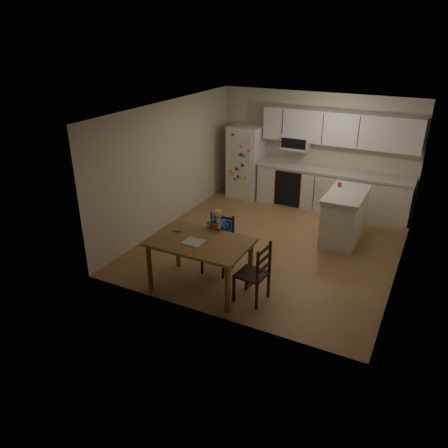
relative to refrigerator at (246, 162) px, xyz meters
name	(u,v)px	position (x,y,z in m)	size (l,w,h in m)	color
room	(284,174)	(1.55, -1.67, 0.40)	(4.52, 5.01, 2.51)	#936744
refrigerator	(246,162)	(0.00, 0.00, 0.00)	(0.72, 0.70, 1.70)	silver
kitchen_run	(333,171)	(2.05, 0.09, 0.03)	(3.37, 0.62, 2.15)	silver
kitchen_island	(344,216)	(2.68, -1.35, -0.37)	(0.68, 1.30, 0.96)	silver
red_cup	(340,184)	(2.48, -1.08, 0.16)	(0.07, 0.07, 0.09)	red
dining_table	(200,247)	(1.10, -4.07, -0.15)	(1.52, 0.98, 0.81)	brown
napkin	(194,242)	(1.04, -4.16, -0.03)	(0.30, 0.26, 0.01)	#BBBBC0
toddler_spoon	(176,231)	(0.61, -3.96, -0.03)	(0.02, 0.02, 0.12)	blue
chair_booster	(219,233)	(1.10, -3.45, -0.17)	(0.44, 0.44, 1.13)	black
chair_side	(258,270)	(2.04, -4.03, -0.31)	(0.45, 0.45, 0.95)	black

